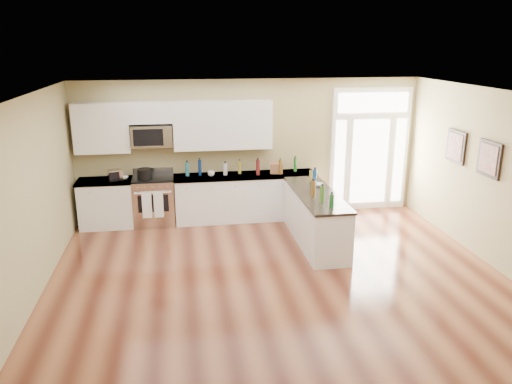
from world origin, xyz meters
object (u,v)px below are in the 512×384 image
(kitchen_range, at_px, (154,200))
(toaster_oven, at_px, (115,175))
(peninsula_cabinet, at_px, (315,220))
(stockpot, at_px, (145,174))

(kitchen_range, xyz_separation_m, toaster_oven, (-0.70, -0.04, 0.57))
(peninsula_cabinet, bearing_deg, stockpot, 155.94)
(peninsula_cabinet, height_order, stockpot, stockpot)
(peninsula_cabinet, bearing_deg, kitchen_range, 153.48)
(kitchen_range, bearing_deg, toaster_oven, -176.55)
(peninsula_cabinet, xyz_separation_m, stockpot, (-3.04, 1.36, 0.63))
(stockpot, relative_size, toaster_oven, 1.16)
(toaster_oven, bearing_deg, kitchen_range, -16.63)
(kitchen_range, relative_size, toaster_oven, 4.36)
(stockpot, height_order, toaster_oven, stockpot)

